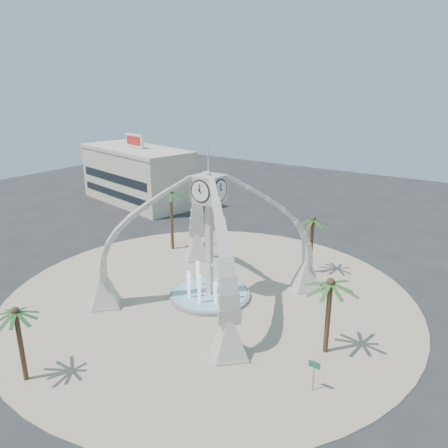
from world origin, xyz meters
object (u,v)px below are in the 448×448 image
Objects in this scene: palm_east at (331,283)px; palm_south at (15,312)px; clock_tower at (209,235)px; palm_west at (171,194)px; palm_north at (313,220)px; street_sign at (314,368)px; fountain at (210,294)px.

palm_south is (-16.37, -15.38, -0.51)m from palm_east.
palm_south is (-3.37, -17.68, -1.03)m from clock_tower.
clock_tower is 2.19× the size of palm_west.
palm_south is (8.32, -25.56, -1.82)m from palm_west.
palm_north is (-7.20, 13.23, 0.25)m from palm_east.
street_sign is at bearing -65.45° from palm_north.
palm_east is at bearing 43.22° from palm_south.
clock_tower is 7.16× the size of street_sign.
palm_north is at bearing 118.55° from palm_east.
fountain reaches higher than street_sign.
street_sign is at bearing -77.85° from palm_east.
palm_west is at bearing 157.61° from palm_east.
palm_south reaches higher than fountain.
palm_west is at bearing 146.03° from clock_tower.
street_sign is at bearing -26.80° from fountain.
palm_east is at bearing 101.63° from street_sign.
clock_tower is 12.38m from palm_north.
palm_east is 1.10× the size of palm_south.
clock_tower is 6.20m from fountain.
palm_west is (-24.69, 10.17, 1.31)m from palm_east.
fountain is at bearing 152.68° from street_sign.
street_sign is (1.03, -4.79, -4.18)m from palm_east.
palm_south is 20.70m from street_sign.
clock_tower is 18.03m from palm_south.
fountain is 3.19× the size of street_sign.
palm_east is 0.97× the size of palm_north.
clock_tower reaches higher than palm_west.
palm_north is 30.05m from palm_south.
fountain is 15.73m from palm_west.
palm_west is at bearing 146.03° from fountain.
clock_tower is 2.24× the size of fountain.
palm_north reaches higher than fountain.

